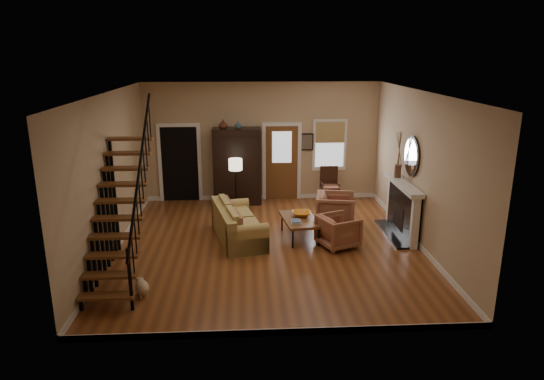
{
  "coord_description": "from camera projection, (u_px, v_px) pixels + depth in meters",
  "views": [
    {
      "loc": [
        -0.49,
        -9.83,
        4.1
      ],
      "look_at": [
        0.1,
        0.4,
        1.15
      ],
      "focal_mm": 32.0,
      "sensor_mm": 36.0,
      "label": 1
    }
  ],
  "objects": [
    {
      "name": "room",
      "position": [
        248.0,
        161.0,
        11.84
      ],
      "size": [
        7.0,
        7.33,
        3.3
      ],
      "color": "brown",
      "rests_on": "ground"
    },
    {
      "name": "side_chair",
      "position": [
        330.0,
        186.0,
        13.38
      ],
      "size": [
        0.54,
        0.54,
        1.02
      ],
      "primitive_type": null,
      "color": "#351C10",
      "rests_on": "ground"
    },
    {
      "name": "floor_lamp",
      "position": [
        236.0,
        188.0,
        12.33
      ],
      "size": [
        0.42,
        0.42,
        1.5
      ],
      "primitive_type": null,
      "rotation": [
        0.0,
        0.0,
        0.27
      ],
      "color": "black",
      "rests_on": "ground"
    },
    {
      "name": "armchair_right",
      "position": [
        335.0,
        210.0,
        11.62
      ],
      "size": [
        1.06,
        1.04,
        0.83
      ],
      "primitive_type": "imported",
      "rotation": [
        0.0,
        0.0,
        1.38
      ],
      "color": "brown",
      "rests_on": "ground"
    },
    {
      "name": "dog",
      "position": [
        142.0,
        288.0,
        8.39
      ],
      "size": [
        0.36,
        0.45,
        0.29
      ],
      "primitive_type": null,
      "rotation": [
        0.0,
        0.0,
        0.38
      ],
      "color": "beige",
      "rests_on": "ground"
    },
    {
      "name": "armoire",
      "position": [
        237.0,
        166.0,
        13.28
      ],
      "size": [
        1.3,
        0.6,
        2.1
      ],
      "primitive_type": null,
      "color": "black",
      "rests_on": "ground"
    },
    {
      "name": "bowl",
      "position": [
        301.0,
        214.0,
        11.02
      ],
      "size": [
        0.43,
        0.43,
        0.1
      ],
      "primitive_type": "imported",
      "color": "orange",
      "rests_on": "coffee_table"
    },
    {
      "name": "fireplace",
      "position": [
        404.0,
        204.0,
        11.04
      ],
      "size": [
        0.33,
        1.95,
        2.3
      ],
      "color": "black",
      "rests_on": "ground"
    },
    {
      "name": "sofa",
      "position": [
        238.0,
        223.0,
        10.84
      ],
      "size": [
        1.31,
        2.18,
        0.76
      ],
      "primitive_type": null,
      "rotation": [
        0.0,
        0.0,
        0.22
      ],
      "color": "tan",
      "rests_on": "ground"
    },
    {
      "name": "books",
      "position": [
        296.0,
        222.0,
        10.59
      ],
      "size": [
        0.23,
        0.31,
        0.06
      ],
      "primitive_type": null,
      "color": "beige",
      "rests_on": "coffee_table"
    },
    {
      "name": "armchair_left",
      "position": [
        338.0,
        231.0,
        10.45
      ],
      "size": [
        1.01,
        1.0,
        0.71
      ],
      "primitive_type": "imported",
      "rotation": [
        0.0,
        0.0,
        1.97
      ],
      "color": "brown",
      "rests_on": "ground"
    },
    {
      "name": "staircase",
      "position": [
        118.0,
        195.0,
        8.75
      ],
      "size": [
        0.94,
        2.8,
        3.2
      ],
      "primitive_type": null,
      "color": "brown",
      "rests_on": "ground"
    },
    {
      "name": "vase_b",
      "position": [
        238.0,
        125.0,
        12.87
      ],
      "size": [
        0.2,
        0.2,
        0.21
      ],
      "primitive_type": "imported",
      "color": "#334C60",
      "rests_on": "armoire"
    },
    {
      "name": "vase_a",
      "position": [
        223.0,
        124.0,
        12.84
      ],
      "size": [
        0.24,
        0.24,
        0.25
      ],
      "primitive_type": "imported",
      "color": "#4C2619",
      "rests_on": "armoire"
    },
    {
      "name": "coffee_table",
      "position": [
        300.0,
        228.0,
        10.96
      ],
      "size": [
        0.89,
        1.33,
        0.48
      ],
      "primitive_type": null,
      "rotation": [
        0.0,
        0.0,
        0.14
      ],
      "color": "brown",
      "rests_on": "ground"
    }
  ]
}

